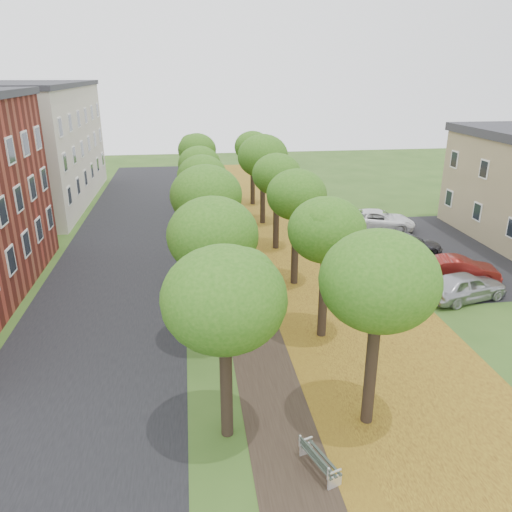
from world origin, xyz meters
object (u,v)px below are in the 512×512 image
object	(u,v)px
car_white	(379,220)
car_silver	(466,286)
car_grey	(408,244)
bench	(319,460)
car_red	(460,269)

from	to	relation	value
car_white	car_silver	bearing A→B (deg)	-162.04
car_silver	car_grey	world-z (taller)	car_silver
bench	car_red	xyz separation A→B (m)	(11.61, 13.00, 0.30)
bench	car_red	bearing A→B (deg)	-61.11
bench	car_silver	world-z (taller)	car_silver
car_silver	car_white	bearing A→B (deg)	-13.72
car_silver	car_red	bearing A→B (deg)	-36.25
car_grey	car_white	size ratio (longest dim) A/B	0.83
car_grey	car_silver	bearing A→B (deg)	-167.77
car_silver	bench	bearing A→B (deg)	121.26
car_grey	car_white	bearing A→B (deg)	12.23
car_silver	car_red	xyz separation A→B (m)	(0.99, 2.38, -0.05)
bench	car_red	world-z (taller)	car_red
bench	car_grey	bearing A→B (deg)	-50.16
car_silver	car_white	distance (m)	12.46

